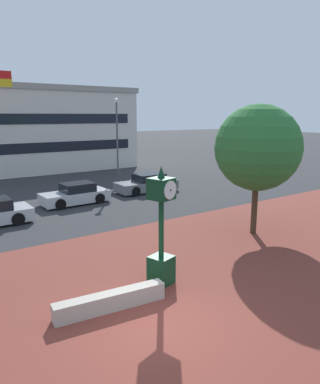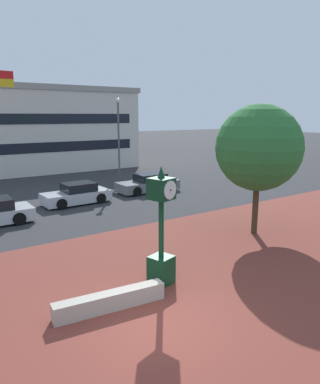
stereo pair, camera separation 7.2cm
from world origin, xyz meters
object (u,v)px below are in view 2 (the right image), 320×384
object	(u,v)px
car_street_near	(148,184)
street_lamp_post	(119,132)
plaza_tree	(260,149)
street_clock	(161,234)
car_street_mid	(77,194)
civic_building	(16,129)

from	to	relation	value
car_street_near	street_lamp_post	distance (m)	5.04
plaza_tree	car_street_near	world-z (taller)	plaza_tree
street_clock	car_street_mid	world-z (taller)	street_clock
street_lamp_post	street_clock	bearing A→B (deg)	-113.62
plaza_tree	car_street_mid	xyz separation A→B (m)	(-4.81, 9.87, -3.26)
civic_building	car_street_near	bearing A→B (deg)	-73.77
street_lamp_post	civic_building	bearing A→B (deg)	109.02
car_street_mid	plaza_tree	bearing A→B (deg)	-155.98
plaza_tree	car_street_mid	distance (m)	11.46
street_clock	car_street_mid	distance (m)	11.93
plaza_tree	street_lamp_post	distance (m)	14.06
car_street_near	car_street_mid	bearing A→B (deg)	96.36
plaza_tree	car_street_near	distance (m)	10.93
civic_building	street_lamp_post	world-z (taller)	civic_building
street_clock	car_street_mid	bearing A→B (deg)	64.92
plaza_tree	car_street_mid	size ratio (longest dim) A/B	1.42
car_street_mid	civic_building	bearing A→B (deg)	-4.14
plaza_tree	street_lamp_post	size ratio (longest dim) A/B	0.88
car_street_mid	street_lamp_post	bearing A→B (deg)	-53.00
street_clock	civic_building	world-z (taller)	civic_building
car_street_mid	civic_building	size ratio (longest dim) A/B	0.19
plaza_tree	car_street_mid	bearing A→B (deg)	115.95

